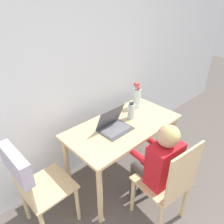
{
  "coord_description": "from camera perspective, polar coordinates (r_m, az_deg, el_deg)",
  "views": [
    {
      "loc": [
        -1.08,
        0.48,
        1.93
      ],
      "look_at": [
        0.13,
        1.78,
        0.9
      ],
      "focal_mm": 35.0,
      "sensor_mm": 36.0,
      "label": 1
    }
  ],
  "objects": [
    {
      "name": "dining_table",
      "position": [
        2.25,
        2.9,
        -5.49
      ],
      "size": [
        1.19,
        0.61,
        0.72
      ],
      "color": "#D6B784",
      "rests_on": "ground_plane"
    },
    {
      "name": "water_bottle",
      "position": [
        2.26,
        5.03,
        0.27
      ],
      "size": [
        0.07,
        0.07,
        0.18
      ],
      "color": "silver",
      "rests_on": "dining_table"
    },
    {
      "name": "wall_back",
      "position": [
        2.16,
        -11.01,
        11.23
      ],
      "size": [
        6.4,
        0.05,
        2.5
      ],
      "color": "silver",
      "rests_on": "ground_plane"
    },
    {
      "name": "person_seated",
      "position": [
        1.94,
        12.19,
        -12.19
      ],
      "size": [
        0.34,
        0.45,
        1.03
      ],
      "rotation": [
        0.0,
        0.0,
        3.04
      ],
      "color": "red",
      "rests_on": "ground_plane"
    },
    {
      "name": "chair_spare",
      "position": [
        1.9,
        -20.59,
        -16.04
      ],
      "size": [
        0.44,
        0.41,
        0.93
      ],
      "rotation": [
        0.0,
        0.0,
        1.58
      ],
      "color": "#D6B784",
      "rests_on": "ground_plane"
    },
    {
      "name": "flower_vase",
      "position": [
        2.46,
        6.5,
        4.0
      ],
      "size": [
        0.09,
        0.09,
        0.31
      ],
      "color": "silver",
      "rests_on": "dining_table"
    },
    {
      "name": "chair_occupied",
      "position": [
        2.01,
        14.38,
        -17.65
      ],
      "size": [
        0.44,
        0.44,
        0.92
      ],
      "rotation": [
        0.0,
        0.0,
        3.04
      ],
      "color": "#D6B784",
      "rests_on": "ground_plane"
    },
    {
      "name": "laptop",
      "position": [
        2.11,
        0.35,
        -3.19
      ],
      "size": [
        0.31,
        0.24,
        0.23
      ],
      "rotation": [
        0.0,
        0.0,
        0.01
      ],
      "color": "#4C4C51",
      "rests_on": "dining_table"
    }
  ]
}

